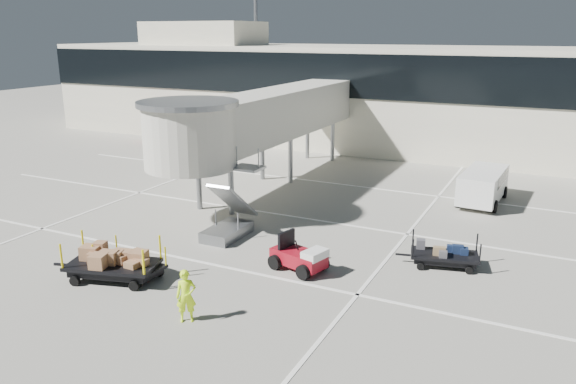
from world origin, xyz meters
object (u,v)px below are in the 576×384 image
belt_loader (167,134)px  box_cart_far (130,264)px  box_cart_near (111,263)px  suitcase_cart (443,256)px  ground_worker (186,296)px  baggage_tug (300,257)px  minivan (484,183)px

belt_loader → box_cart_far: bearing=-74.6°
box_cart_near → belt_loader: bearing=107.8°
box_cart_near → box_cart_far: bearing=37.5°
suitcase_cart → ground_worker: 10.57m
suitcase_cart → box_cart_near: (-11.11, -6.86, 0.21)m
suitcase_cart → box_cart_near: size_ratio=0.79×
baggage_tug → box_cart_far: baggage_tug is taller
box_cart_near → belt_loader: belt_loader is taller
box_cart_far → belt_loader: belt_loader is taller
box_cart_near → suitcase_cart: bearing=15.8°
suitcase_cart → ground_worker: (-6.62, -8.23, 0.45)m
minivan → ground_worker: bearing=-107.2°
baggage_tug → ground_worker: 5.59m
box_cart_far → ground_worker: bearing=-22.1°
ground_worker → minivan: minivan is taller
suitcase_cart → box_cart_far: size_ratio=1.00×
box_cart_near → ground_worker: 4.70m
box_cart_far → ground_worker: 4.53m
baggage_tug → suitcase_cart: bearing=44.8°
belt_loader → minivan: bearing=-32.8°
box_cart_near → belt_loader: size_ratio=1.04×
baggage_tug → belt_loader: (-21.53, 19.26, 0.17)m
minivan → belt_loader: size_ratio=1.19×
suitcase_cart → minivan: bearing=75.3°
baggage_tug → minivan: (5.20, 12.93, 0.54)m
suitcase_cart → minivan: 10.07m
box_cart_far → belt_loader: size_ratio=0.82×
ground_worker → suitcase_cart: bearing=16.6°
baggage_tug → minivan: size_ratio=0.50×
belt_loader → baggage_tug: bearing=-61.3°
ground_worker → belt_loader: size_ratio=0.44×
suitcase_cart → belt_loader: belt_loader is taller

